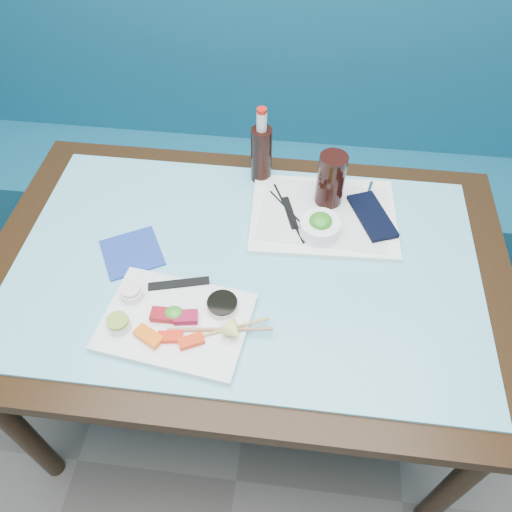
# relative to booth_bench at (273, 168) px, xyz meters

# --- Properties ---
(booth_bench) EXTENTS (3.00, 0.56, 1.17)m
(booth_bench) POSITION_rel_booth_bench_xyz_m (0.00, 0.00, 0.00)
(booth_bench) COLOR navy
(booth_bench) RESTS_ON ground
(dining_table) EXTENTS (1.40, 0.90, 0.75)m
(dining_table) POSITION_rel_booth_bench_xyz_m (0.00, -0.84, 0.29)
(dining_table) COLOR black
(dining_table) RESTS_ON ground
(glass_top) EXTENTS (1.22, 0.76, 0.01)m
(glass_top) POSITION_rel_booth_bench_xyz_m (0.00, -0.84, 0.38)
(glass_top) COLOR #69BDD2
(glass_top) RESTS_ON dining_table
(sashimi_plate) EXTENTS (0.37, 0.29, 0.02)m
(sashimi_plate) POSITION_rel_booth_bench_xyz_m (-0.14, -1.05, 0.39)
(sashimi_plate) COLOR white
(sashimi_plate) RESTS_ON glass_top
(salmon_left) EXTENTS (0.08, 0.06, 0.02)m
(salmon_left) POSITION_rel_booth_bench_xyz_m (-0.19, -1.10, 0.41)
(salmon_left) COLOR #FF630A
(salmon_left) RESTS_ON sashimi_plate
(salmon_mid) EXTENTS (0.06, 0.04, 0.01)m
(salmon_mid) POSITION_rel_booth_bench_xyz_m (-0.14, -1.10, 0.41)
(salmon_mid) COLOR red
(salmon_mid) RESTS_ON sashimi_plate
(salmon_right) EXTENTS (0.06, 0.05, 0.01)m
(salmon_right) POSITION_rel_booth_bench_xyz_m (-0.09, -1.10, 0.41)
(salmon_right) COLOR red
(salmon_right) RESTS_ON sashimi_plate
(tuna_left) EXTENTS (0.06, 0.04, 0.02)m
(tuna_left) POSITION_rel_booth_bench_xyz_m (-0.17, -1.04, 0.41)
(tuna_left) COLOR maroon
(tuna_left) RESTS_ON sashimi_plate
(tuna_right) EXTENTS (0.06, 0.04, 0.02)m
(tuna_right) POSITION_rel_booth_bench_xyz_m (-0.12, -1.04, 0.41)
(tuna_right) COLOR maroon
(tuna_right) RESTS_ON sashimi_plate
(seaweed_garnish) EXTENTS (0.06, 0.06, 0.03)m
(seaweed_garnish) POSITION_rel_booth_bench_xyz_m (-0.15, -1.04, 0.41)
(seaweed_garnish) COLOR #369121
(seaweed_garnish) RESTS_ON sashimi_plate
(ramekin_wasabi) EXTENTS (0.06, 0.06, 0.02)m
(ramekin_wasabi) POSITION_rel_booth_bench_xyz_m (-0.27, -1.08, 0.41)
(ramekin_wasabi) COLOR white
(ramekin_wasabi) RESTS_ON sashimi_plate
(wasabi_fill) EXTENTS (0.06, 0.06, 0.01)m
(wasabi_fill) POSITION_rel_booth_bench_xyz_m (-0.27, -1.08, 0.43)
(wasabi_fill) COLOR #7FA334
(wasabi_fill) RESTS_ON ramekin_wasabi
(ramekin_ginger) EXTENTS (0.06, 0.06, 0.02)m
(ramekin_ginger) POSITION_rel_booth_bench_xyz_m (-0.26, -0.99, 0.41)
(ramekin_ginger) COLOR white
(ramekin_ginger) RESTS_ON sashimi_plate
(ginger_fill) EXTENTS (0.06, 0.06, 0.01)m
(ginger_fill) POSITION_rel_booth_bench_xyz_m (-0.26, -0.99, 0.43)
(ginger_fill) COLOR #F1DCC5
(ginger_fill) RESTS_ON ramekin_ginger
(soy_dish) EXTENTS (0.09, 0.09, 0.02)m
(soy_dish) POSITION_rel_booth_bench_xyz_m (-0.04, -1.00, 0.41)
(soy_dish) COLOR silver
(soy_dish) RESTS_ON sashimi_plate
(soy_fill) EXTENTS (0.10, 0.10, 0.01)m
(soy_fill) POSITION_rel_booth_bench_xyz_m (-0.04, -1.00, 0.42)
(soy_fill) COLOR black
(soy_fill) RESTS_ON soy_dish
(lemon_wedge) EXTENTS (0.06, 0.06, 0.05)m
(lemon_wedge) POSITION_rel_booth_bench_xyz_m (0.00, -1.08, 0.43)
(lemon_wedge) COLOR #FCEB77
(lemon_wedge) RESTS_ON sashimi_plate
(chopstick_sleeve) EXTENTS (0.15, 0.06, 0.00)m
(chopstick_sleeve) POSITION_rel_booth_bench_xyz_m (-0.16, -0.94, 0.40)
(chopstick_sleeve) COLOR black
(chopstick_sleeve) RESTS_ON sashimi_plate
(wooden_chopstick_a) EXTENTS (0.25, 0.04, 0.01)m
(wooden_chopstick_a) POSITION_rel_booth_bench_xyz_m (-0.03, -1.06, 0.41)
(wooden_chopstick_a) COLOR #A8744F
(wooden_chopstick_a) RESTS_ON sashimi_plate
(wooden_chopstick_b) EXTENTS (0.21, 0.10, 0.01)m
(wooden_chopstick_b) POSITION_rel_booth_bench_xyz_m (-0.02, -1.06, 0.40)
(wooden_chopstick_b) COLOR tan
(wooden_chopstick_b) RESTS_ON sashimi_plate
(serving_tray) EXTENTS (0.42, 0.32, 0.02)m
(serving_tray) POSITION_rel_booth_bench_xyz_m (0.20, -0.65, 0.39)
(serving_tray) COLOR white
(serving_tray) RESTS_ON glass_top
(paper_placemat) EXTENTS (0.37, 0.27, 0.00)m
(paper_placemat) POSITION_rel_booth_bench_xyz_m (0.20, -0.65, 0.40)
(paper_placemat) COLOR silver
(paper_placemat) RESTS_ON serving_tray
(seaweed_bowl) EXTENTS (0.13, 0.13, 0.04)m
(seaweed_bowl) POSITION_rel_booth_bench_xyz_m (0.19, -0.72, 0.42)
(seaweed_bowl) COLOR white
(seaweed_bowl) RESTS_ON serving_tray
(seaweed_salad) EXTENTS (0.06, 0.06, 0.03)m
(seaweed_salad) POSITION_rel_booth_bench_xyz_m (0.19, -0.72, 0.45)
(seaweed_salad) COLOR #2E841E
(seaweed_salad) RESTS_ON seaweed_bowl
(cola_glass) EXTENTS (0.10, 0.10, 0.16)m
(cola_glass) POSITION_rel_booth_bench_xyz_m (0.21, -0.59, 0.48)
(cola_glass) COLOR black
(cola_glass) RESTS_ON serving_tray
(navy_pouch) EXTENTS (0.14, 0.20, 0.01)m
(navy_pouch) POSITION_rel_booth_bench_xyz_m (0.33, -0.65, 0.41)
(navy_pouch) COLOR black
(navy_pouch) RESTS_ON serving_tray
(fork) EXTENTS (0.03, 0.08, 0.01)m
(fork) POSITION_rel_booth_bench_xyz_m (0.33, -0.54, 0.40)
(fork) COLOR silver
(fork) RESTS_ON serving_tray
(black_chopstick_a) EXTENTS (0.11, 0.22, 0.01)m
(black_chopstick_a) POSITION_rel_booth_bench_xyz_m (0.10, -0.66, 0.40)
(black_chopstick_a) COLOR black
(black_chopstick_a) RESTS_ON serving_tray
(black_chopstick_b) EXTENTS (0.14, 0.17, 0.01)m
(black_chopstick_b) POSITION_rel_booth_bench_xyz_m (0.11, -0.66, 0.40)
(black_chopstick_b) COLOR black
(black_chopstick_b) RESTS_ON serving_tray
(tray_sleeve) EXTENTS (0.06, 0.13, 0.00)m
(tray_sleeve) POSITION_rel_booth_bench_xyz_m (0.10, -0.66, 0.40)
(tray_sleeve) COLOR black
(tray_sleeve) RESTS_ON serving_tray
(cola_bottle_body) EXTENTS (0.07, 0.07, 0.18)m
(cola_bottle_body) POSITION_rel_booth_bench_xyz_m (0.00, -0.50, 0.47)
(cola_bottle_body) COLOR black
(cola_bottle_body) RESTS_ON glass_top
(cola_bottle_neck) EXTENTS (0.03, 0.03, 0.06)m
(cola_bottle_neck) POSITION_rel_booth_bench_xyz_m (0.00, -0.50, 0.59)
(cola_bottle_neck) COLOR silver
(cola_bottle_neck) RESTS_ON cola_bottle_body
(cola_bottle_cap) EXTENTS (0.03, 0.03, 0.01)m
(cola_bottle_cap) POSITION_rel_booth_bench_xyz_m (0.00, -0.50, 0.62)
(cola_bottle_cap) COLOR red
(cola_bottle_cap) RESTS_ON cola_bottle_neck
(blue_napkin) EXTENTS (0.20, 0.20, 0.01)m
(blue_napkin) POSITION_rel_booth_bench_xyz_m (-0.31, -0.84, 0.39)
(blue_napkin) COLOR navy
(blue_napkin) RESTS_ON glass_top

